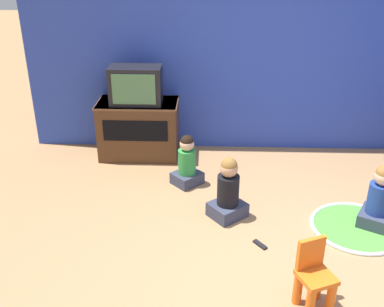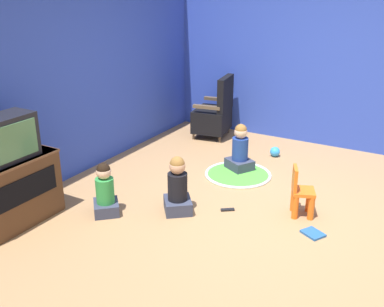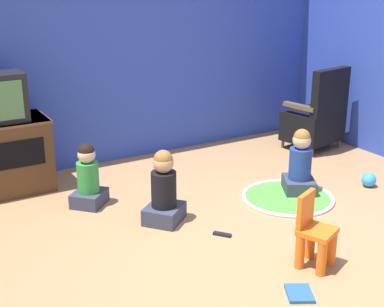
# 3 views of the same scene
# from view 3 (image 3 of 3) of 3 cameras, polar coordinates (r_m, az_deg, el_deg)

# --- Properties ---
(ground_plane) EXTENTS (30.00, 30.00, 0.00)m
(ground_plane) POSITION_cam_3_polar(r_m,az_deg,el_deg) (4.31, 8.00, -9.36)
(ground_plane) COLOR #9E754C
(wall_back) EXTENTS (5.55, 0.12, 2.88)m
(wall_back) POSITION_cam_3_polar(r_m,az_deg,el_deg) (5.86, -8.67, 12.93)
(wall_back) COLOR #2D47B2
(wall_back) RESTS_ON ground_plane
(black_armchair) EXTENTS (0.69, 0.62, 0.99)m
(black_armchair) POSITION_cam_3_polar(r_m,az_deg,el_deg) (6.50, 13.10, 3.68)
(black_armchair) COLOR brown
(black_armchair) RESTS_ON ground_plane
(yellow_kid_chair) EXTENTS (0.32, 0.31, 0.55)m
(yellow_kid_chair) POSITION_cam_3_polar(r_m,az_deg,el_deg) (3.96, 12.90, -8.60)
(yellow_kid_chair) COLOR orange
(yellow_kid_chair) RESTS_ON ground_plane
(play_mat) EXTENTS (0.87, 0.87, 0.04)m
(play_mat) POSITION_cam_3_polar(r_m,az_deg,el_deg) (5.12, 10.18, -4.64)
(play_mat) COLOR green
(play_mat) RESTS_ON ground_plane
(child_watching_left) EXTENTS (0.41, 0.42, 0.64)m
(child_watching_left) POSITION_cam_3_polar(r_m,az_deg,el_deg) (5.18, 11.45, -1.26)
(child_watching_left) COLOR #33384C
(child_watching_left) RESTS_ON ground_plane
(child_watching_center) EXTENTS (0.43, 0.43, 0.64)m
(child_watching_center) POSITION_cam_3_polar(r_m,az_deg,el_deg) (4.50, -3.02, -4.04)
(child_watching_center) COLOR #33384C
(child_watching_center) RESTS_ON ground_plane
(child_watching_right) EXTENTS (0.40, 0.40, 0.59)m
(child_watching_right) POSITION_cam_3_polar(r_m,az_deg,el_deg) (4.90, -11.02, -2.68)
(child_watching_right) COLOR #33384C
(child_watching_right) RESTS_ON ground_plane
(toy_ball) EXTENTS (0.14, 0.14, 0.14)m
(toy_ball) POSITION_cam_3_polar(r_m,az_deg,el_deg) (5.57, 18.34, -2.68)
(toy_ball) COLOR #3399E5
(toy_ball) RESTS_ON ground_plane
(book) EXTENTS (0.25, 0.26, 0.02)m
(book) POSITION_cam_3_polar(r_m,az_deg,el_deg) (3.71, 11.38, -14.42)
(book) COLOR #235699
(book) RESTS_ON ground_plane
(remote_control) EXTENTS (0.13, 0.15, 0.02)m
(remote_control) POSITION_cam_3_polar(r_m,az_deg,el_deg) (4.37, 3.24, -8.61)
(remote_control) COLOR black
(remote_control) RESTS_ON ground_plane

